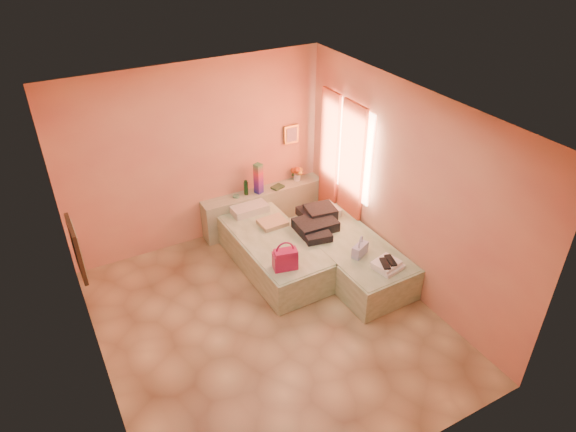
# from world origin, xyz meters

# --- Properties ---
(ground) EXTENTS (4.50, 4.50, 0.00)m
(ground) POSITION_xyz_m (0.00, 0.00, 0.00)
(ground) COLOR tan
(ground) RESTS_ON ground
(room_walls) EXTENTS (4.02, 4.51, 2.81)m
(room_walls) POSITION_xyz_m (0.21, 0.57, 1.79)
(room_walls) COLOR #E6A97B
(room_walls) RESTS_ON ground
(headboard_ledge) EXTENTS (2.05, 0.30, 0.65)m
(headboard_ledge) POSITION_xyz_m (0.98, 2.10, 0.33)
(headboard_ledge) COLOR #9FAA8B
(headboard_ledge) RESTS_ON ground
(bed_left) EXTENTS (0.95, 2.02, 0.50)m
(bed_left) POSITION_xyz_m (0.60, 1.05, 0.25)
(bed_left) COLOR beige
(bed_left) RESTS_ON ground
(bed_right) EXTENTS (0.95, 2.02, 0.50)m
(bed_right) POSITION_xyz_m (1.50, 0.40, 0.25)
(bed_right) COLOR beige
(bed_right) RESTS_ON ground
(water_bottle) EXTENTS (0.08, 0.08, 0.24)m
(water_bottle) POSITION_xyz_m (0.69, 2.12, 0.77)
(water_bottle) COLOR #14381A
(water_bottle) RESTS_ON headboard_ledge
(rainbow_box) EXTENTS (0.14, 0.14, 0.50)m
(rainbow_box) POSITION_xyz_m (0.89, 2.07, 0.90)
(rainbow_box) COLOR #AB154A
(rainbow_box) RESTS_ON headboard_ledge
(small_dish) EXTENTS (0.13, 0.13, 0.03)m
(small_dish) POSITION_xyz_m (0.51, 2.11, 0.66)
(small_dish) COLOR #468064
(small_dish) RESTS_ON headboard_ledge
(green_book) EXTENTS (0.23, 0.20, 0.03)m
(green_book) POSITION_xyz_m (1.21, 2.06, 0.67)
(green_book) COLOR #26472B
(green_book) RESTS_ON headboard_ledge
(flower_vase) EXTENTS (0.27, 0.27, 0.28)m
(flower_vase) POSITION_xyz_m (1.62, 2.14, 0.79)
(flower_vase) COLOR silver
(flower_vase) RESTS_ON headboard_ledge
(magenta_handbag) EXTENTS (0.35, 0.24, 0.29)m
(magenta_handbag) POSITION_xyz_m (0.42, 0.34, 0.65)
(magenta_handbag) COLOR #AB154A
(magenta_handbag) RESTS_ON bed_left
(khaki_garment) EXTENTS (0.40, 0.33, 0.07)m
(khaki_garment) POSITION_xyz_m (0.75, 1.34, 0.53)
(khaki_garment) COLOR tan
(khaki_garment) RESTS_ON bed_left
(clothes_pile) EXTENTS (0.68, 0.68, 0.19)m
(clothes_pile) POSITION_xyz_m (1.30, 0.93, 0.60)
(clothes_pile) COLOR black
(clothes_pile) RESTS_ON bed_right
(blue_handbag) EXTENTS (0.29, 0.21, 0.17)m
(blue_handbag) POSITION_xyz_m (1.44, 0.10, 0.59)
(blue_handbag) COLOR #40509B
(blue_handbag) RESTS_ON bed_right
(towel_stack) EXTENTS (0.40, 0.36, 0.10)m
(towel_stack) POSITION_xyz_m (1.60, -0.32, 0.55)
(towel_stack) COLOR white
(towel_stack) RESTS_ON bed_right
(sandal_pair) EXTENTS (0.25, 0.28, 0.02)m
(sandal_pair) POSITION_xyz_m (1.58, -0.33, 0.61)
(sandal_pair) COLOR black
(sandal_pair) RESTS_ON towel_stack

